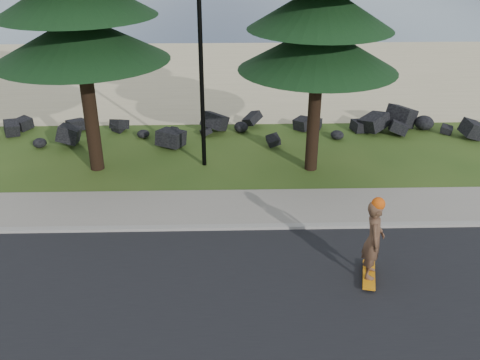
# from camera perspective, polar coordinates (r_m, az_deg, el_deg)

# --- Properties ---
(ground) EXTENTS (160.00, 160.00, 0.00)m
(ground) POSITION_cam_1_polar(r_m,az_deg,el_deg) (15.03, -4.23, -3.48)
(ground) COLOR #2B4916
(ground) RESTS_ON ground
(road) EXTENTS (160.00, 7.00, 0.02)m
(road) POSITION_cam_1_polar(r_m,az_deg,el_deg) (11.35, -5.16, -14.84)
(road) COLOR black
(road) RESTS_ON ground
(kerb) EXTENTS (160.00, 0.20, 0.10)m
(kerb) POSITION_cam_1_polar(r_m,az_deg,el_deg) (14.23, -4.38, -5.11)
(kerb) COLOR #A29C91
(kerb) RESTS_ON ground
(sidewalk) EXTENTS (160.00, 2.00, 0.08)m
(sidewalk) POSITION_cam_1_polar(r_m,az_deg,el_deg) (15.18, -4.20, -2.97)
(sidewalk) COLOR gray
(sidewalk) RESTS_ON ground
(beach_sand) EXTENTS (160.00, 15.00, 0.01)m
(beach_sand) POSITION_cam_1_polar(r_m,az_deg,el_deg) (28.52, -3.05, 11.22)
(beach_sand) COLOR #C9B786
(beach_sand) RESTS_ON ground
(seawall_boulders) EXTENTS (60.00, 2.40, 1.10)m
(seawall_boulders) POSITION_cam_1_polar(r_m,az_deg,el_deg) (20.07, -3.59, 4.52)
(seawall_boulders) COLOR black
(seawall_boulders) RESTS_ON ground
(lamp_post) EXTENTS (0.25, 0.14, 8.14)m
(lamp_post) POSITION_cam_1_polar(r_m,az_deg,el_deg) (16.57, -4.26, 14.74)
(lamp_post) COLOR black
(lamp_post) RESTS_ON ground
(skateboarder) EXTENTS (0.59, 1.15, 2.08)m
(skateboarder) POSITION_cam_1_polar(r_m,az_deg,el_deg) (12.21, 14.06, -6.22)
(skateboarder) COLOR orange
(skateboarder) RESTS_ON ground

